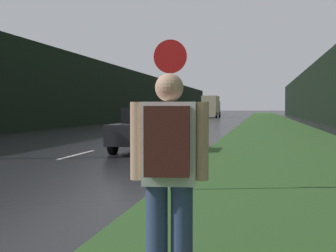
{
  "coord_description": "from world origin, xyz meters",
  "views": [
    {
      "loc": [
        5.91,
        -1.89,
        1.53
      ],
      "look_at": [
        2.81,
        13.76,
        0.92
      ],
      "focal_mm": 50.0,
      "sensor_mm": 36.0,
      "label": 1
    }
  ],
  "objects_px": {
    "stop_sign": "(170,101)",
    "hitchhiker_with_backpack": "(169,171)",
    "car_passing_near": "(148,129)",
    "delivery_truck": "(211,106)"
  },
  "relations": [
    {
      "from": "stop_sign",
      "to": "delivery_truck",
      "type": "relative_size",
      "value": 0.32
    },
    {
      "from": "stop_sign",
      "to": "car_passing_near",
      "type": "distance_m",
      "value": 8.08
    },
    {
      "from": "stop_sign",
      "to": "hitchhiker_with_backpack",
      "type": "distance_m",
      "value": 4.95
    },
    {
      "from": "hitchhiker_with_backpack",
      "to": "delivery_truck",
      "type": "height_order",
      "value": "delivery_truck"
    },
    {
      "from": "stop_sign",
      "to": "car_passing_near",
      "type": "relative_size",
      "value": 0.64
    },
    {
      "from": "car_passing_near",
      "to": "delivery_truck",
      "type": "relative_size",
      "value": 0.5
    },
    {
      "from": "stop_sign",
      "to": "car_passing_near",
      "type": "bearing_deg",
      "value": 106.51
    },
    {
      "from": "stop_sign",
      "to": "hitchhiker_with_backpack",
      "type": "bearing_deg",
      "value": -79.18
    },
    {
      "from": "car_passing_near",
      "to": "stop_sign",
      "type": "bearing_deg",
      "value": 106.51
    },
    {
      "from": "delivery_truck",
      "to": "car_passing_near",
      "type": "bearing_deg",
      "value": -86.21
    }
  ]
}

